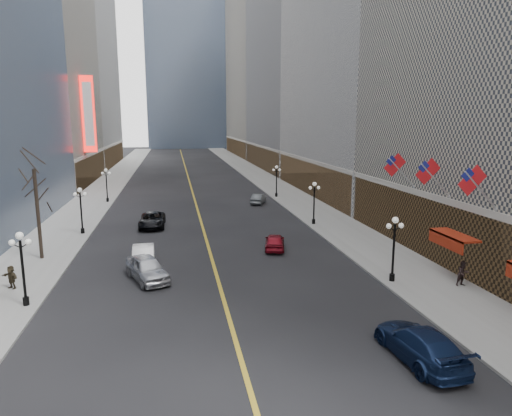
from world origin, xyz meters
name	(u,v)px	position (x,y,z in m)	size (l,w,h in m)	color
sidewalk_east	(284,192)	(14.00, 70.00, 0.07)	(6.00, 230.00, 0.15)	gray
sidewalk_west	(96,198)	(-14.00, 70.00, 0.07)	(6.00, 230.00, 0.15)	gray
lane_line	(191,186)	(0.00, 80.00, 0.01)	(0.25, 200.00, 0.02)	gold
bldg_east_c	(316,62)	(29.88, 106.00, 24.18)	(26.60, 40.60, 48.80)	gray
bldg_east_d	(275,55)	(29.90, 149.00, 31.17)	(26.60, 46.60, 62.80)	#AAA18D
bldg_west_c	(1,32)	(-29.88, 87.00, 25.19)	(26.60, 30.60, 50.80)	#AAA18D
bldg_west_d	(49,10)	(-29.92, 121.00, 36.17)	(26.60, 38.60, 72.80)	silver
streetlamp_east_1	(394,242)	(11.80, 30.00, 2.90)	(1.26, 0.44, 4.52)	black
streetlamp_east_2	(314,198)	(11.80, 48.00, 2.90)	(1.26, 0.44, 4.52)	black
streetlamp_east_3	(276,178)	(11.80, 66.00, 2.90)	(1.26, 0.44, 4.52)	black
streetlamp_west_1	(22,261)	(-11.80, 30.00, 2.90)	(1.26, 0.44, 4.52)	black
streetlamp_west_2	(81,206)	(-11.80, 48.00, 2.90)	(1.26, 0.44, 4.52)	black
streetlamp_west_3	(106,182)	(-11.80, 66.00, 2.90)	(1.26, 0.44, 4.52)	black
flag_3	(475,183)	(15.31, 27.00, 7.29)	(2.87, 0.12, 2.87)	#B2B2B7
flag_4	(430,174)	(15.31, 32.00, 7.29)	(2.87, 0.12, 2.87)	#B2B2B7
flag_5	(397,167)	(15.31, 37.00, 7.29)	(2.87, 0.12, 2.87)	#B2B2B7
awning_c	(452,237)	(16.11, 30.00, 3.08)	(1.40, 4.00, 0.93)	maroon
theatre_marquee	(88,114)	(-15.88, 80.00, 12.00)	(2.00, 0.55, 12.00)	red
tree_west_far	(35,183)	(-13.50, 40.00, 6.24)	(3.60, 3.60, 7.92)	#2D231C
car_nb_near	(147,268)	(-4.87, 33.60, 0.85)	(2.01, 5.00, 1.70)	#B0B2B8
car_nb_mid	(143,256)	(-5.33, 37.00, 0.77)	(1.62, 4.66, 1.53)	white
car_nb_far	(152,220)	(-5.19, 50.08, 0.77)	(2.55, 5.53, 1.54)	black
car_sb_near	(420,344)	(8.23, 20.15, 0.81)	(2.27, 5.59, 1.62)	#122043
car_sb_mid	(275,241)	(5.64, 39.59, 0.70)	(1.66, 4.13, 1.41)	maroon
car_sb_far	(258,199)	(8.32, 61.58, 0.66)	(1.40, 4.03, 1.33)	#4B5053
ped_east_walk	(463,273)	(15.98, 28.25, 1.01)	(0.84, 0.46, 1.72)	black
ped_west_far	(11,277)	(-13.58, 33.15, 0.93)	(1.44, 0.41, 1.55)	#30291B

